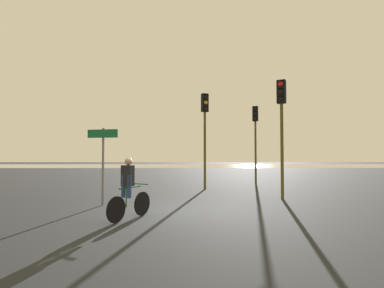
% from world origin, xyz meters
% --- Properties ---
extents(ground_plane, '(120.00, 120.00, 0.00)m').
position_xyz_m(ground_plane, '(0.00, 0.00, 0.00)').
color(ground_plane, black).
extents(water_strip, '(80.00, 16.00, 0.01)m').
position_xyz_m(water_strip, '(0.00, 37.45, 0.00)').
color(water_strip, gray).
rests_on(water_strip, ground).
extents(traffic_light_far_right, '(0.39, 0.41, 4.61)m').
position_xyz_m(traffic_light_far_right, '(4.37, 8.84, 3.20)').
color(traffic_light_far_right, '#4C4719').
rests_on(traffic_light_far_right, ground).
extents(traffic_light_near_right, '(0.40, 0.42, 4.57)m').
position_xyz_m(traffic_light_near_right, '(3.90, 2.38, 3.17)').
color(traffic_light_near_right, '#4C4719').
rests_on(traffic_light_near_right, ground).
extents(traffic_light_center, '(0.38, 0.40, 4.72)m').
position_xyz_m(traffic_light_center, '(1.15, 5.70, 3.26)').
color(traffic_light_center, '#4C4719').
rests_on(traffic_light_center, ground).
extents(direction_sign_post, '(1.08, 0.28, 2.60)m').
position_xyz_m(direction_sign_post, '(-2.57, 1.14, 1.70)').
color(direction_sign_post, slate).
rests_on(direction_sign_post, ground).
extents(cyclist, '(0.87, 1.52, 1.62)m').
position_xyz_m(cyclist, '(-1.27, -1.08, 0.82)').
color(cyclist, black).
rests_on(cyclist, ground).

